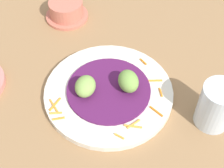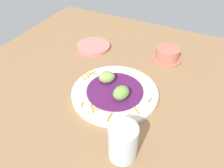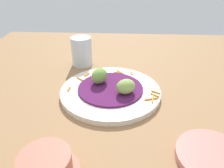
{
  "view_description": "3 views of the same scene",
  "coord_description": "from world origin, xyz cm",
  "px_view_note": "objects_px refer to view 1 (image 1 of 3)",
  "views": [
    {
      "loc": [
        -31.81,
        28.78,
        58.81
      ],
      "look_at": [
        0.27,
        -0.06,
        6.48
      ],
      "focal_mm": 53.56,
      "sensor_mm": 36.0,
      "label": 1
    },
    {
      "loc": [
        -48.22,
        -23.55,
        52.66
      ],
      "look_at": [
        2.01,
        1.37,
        5.39
      ],
      "focal_mm": 37.58,
      "sensor_mm": 36.0,
      "label": 2
    },
    {
      "loc": [
        50.96,
        3.19,
        34.08
      ],
      "look_at": [
        3.11,
        0.52,
        6.18
      ],
      "focal_mm": 34.17,
      "sensor_mm": 36.0,
      "label": 3
    }
  ],
  "objects_px": {
    "main_plate": "(107,94)",
    "terracotta_bowl": "(66,10)",
    "water_glass": "(216,106)",
    "guac_scoop_center": "(128,81)",
    "guac_scoop_left": "(85,86)"
  },
  "relations": [
    {
      "from": "main_plate",
      "to": "terracotta_bowl",
      "type": "bearing_deg",
      "value": -19.57
    },
    {
      "from": "main_plate",
      "to": "water_glass",
      "type": "relative_size",
      "value": 2.78
    },
    {
      "from": "guac_scoop_center",
      "to": "water_glass",
      "type": "distance_m",
      "value": 0.18
    },
    {
      "from": "guac_scoop_center",
      "to": "water_glass",
      "type": "relative_size",
      "value": 0.54
    },
    {
      "from": "guac_scoop_left",
      "to": "terracotta_bowl",
      "type": "height_order",
      "value": "guac_scoop_left"
    },
    {
      "from": "water_glass",
      "to": "guac_scoop_center",
      "type": "bearing_deg",
      "value": 25.88
    },
    {
      "from": "main_plate",
      "to": "guac_scoop_left",
      "type": "xyz_separation_m",
      "value": [
        0.03,
        0.04,
        0.03
      ]
    },
    {
      "from": "main_plate",
      "to": "terracotta_bowl",
      "type": "distance_m",
      "value": 0.28
    },
    {
      "from": "main_plate",
      "to": "terracotta_bowl",
      "type": "xyz_separation_m",
      "value": [
        0.27,
        -0.09,
        0.02
      ]
    },
    {
      "from": "guac_scoop_left",
      "to": "guac_scoop_center",
      "type": "distance_m",
      "value": 0.09
    },
    {
      "from": "guac_scoop_left",
      "to": "terracotta_bowl",
      "type": "bearing_deg",
      "value": -28.55
    },
    {
      "from": "guac_scoop_center",
      "to": "terracotta_bowl",
      "type": "xyz_separation_m",
      "value": [
        0.29,
        -0.06,
        -0.02
      ]
    },
    {
      "from": "main_plate",
      "to": "water_glass",
      "type": "distance_m",
      "value": 0.22
    },
    {
      "from": "guac_scoop_left",
      "to": "water_glass",
      "type": "bearing_deg",
      "value": -144.38
    },
    {
      "from": "main_plate",
      "to": "water_glass",
      "type": "height_order",
      "value": "water_glass"
    }
  ]
}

